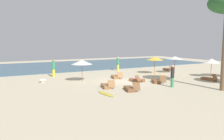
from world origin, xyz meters
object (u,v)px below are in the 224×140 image
lounger_3 (157,81)px  lounger_5 (137,80)px  umbrella_3 (175,58)px  lounger_6 (209,79)px  person_2 (54,68)px  dog (42,80)px  lounger_4 (130,89)px  umbrella_1 (82,62)px  lounger_0 (106,86)px  umbrella_0 (212,61)px  person_0 (118,64)px  lounger_1 (167,69)px  person_1 (172,76)px  umbrella_2 (155,58)px  lounger_2 (116,77)px  surfboard (106,94)px

lounger_3 → lounger_5: 1.92m
umbrella_3 → lounger_6: (-0.71, -5.59, -1.77)m
person_2 → dog: (-1.83, -2.92, -0.79)m
lounger_4 → person_2: person_2 is taller
umbrella_1 → lounger_0: bearing=-79.3°
umbrella_0 → person_0: size_ratio=1.08×
umbrella_1 → lounger_6: 12.95m
lounger_4 → person_2: size_ratio=0.90×
lounger_5 → person_0: size_ratio=0.92×
lounger_1 → dog: size_ratio=2.35×
umbrella_1 → person_1: umbrella_1 is taller
lounger_0 → lounger_4: size_ratio=0.99×
lounger_0 → lounger_6: size_ratio=1.02×
lounger_4 → lounger_6: bearing=0.6°
lounger_1 → lounger_3: 9.84m
lounger_3 → dog: 11.00m
umbrella_2 → umbrella_1: bearing=-175.2°
lounger_0 → umbrella_2: bearing=27.1°
lounger_5 → lounger_2: bearing=107.5°
lounger_1 → person_0: size_ratio=0.94×
umbrella_3 → lounger_2: size_ratio=1.20×
person_1 → lounger_2: bearing=106.5°
umbrella_0 → lounger_4: bearing=-172.8°
lounger_6 → lounger_2: bearing=142.9°
umbrella_0 → dog: umbrella_0 is taller
lounger_2 → lounger_6: (7.64, -5.78, 0.00)m
umbrella_2 → lounger_0: (-9.05, -4.63, -1.72)m
lounger_2 → surfboard: lounger_2 is taller
umbrella_3 → umbrella_1: bearing=180.0°
umbrella_3 → lounger_5: umbrella_3 is taller
umbrella_3 → person_1: (-6.44, -6.27, -0.95)m
lounger_0 → person_2: (-2.39, 8.22, 0.81)m
umbrella_2 → umbrella_3: 2.62m
lounger_3 → lounger_6: (5.52, -1.61, -0.00)m
lounger_5 → person_2: (-6.44, 6.97, 0.81)m
umbrella_2 → dog: (-13.27, 0.67, -1.70)m
umbrella_2 → lounger_1: size_ratio=1.17×
lounger_4 → lounger_2: bearing=70.8°
lounger_2 → person_0: (3.43, 5.37, 0.80)m
lounger_6 → dog: bearing=154.8°
umbrella_2 → lounger_6: size_ratio=1.24×
umbrella_3 → umbrella_0: bearing=-72.8°
lounger_6 → lounger_0: bearing=170.6°
umbrella_1 → person_2: 4.82m
lounger_0 → person_2: 8.60m
dog → lounger_1: bearing=3.4°
lounger_2 → lounger_4: (-2.04, -5.88, 0.00)m
lounger_0 → lounger_1: 14.19m
umbrella_1 → person_0: umbrella_1 is taller
lounger_0 → lounger_3: bearing=-2.0°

